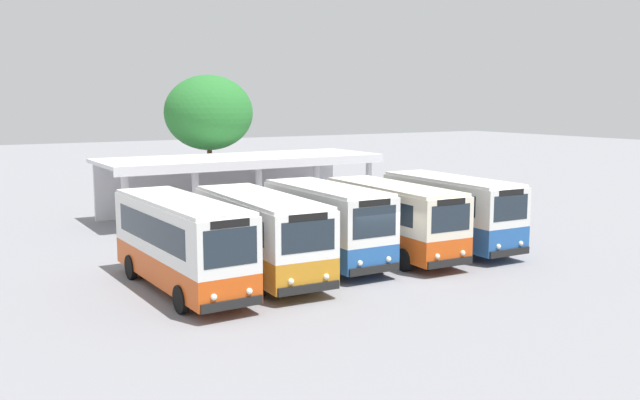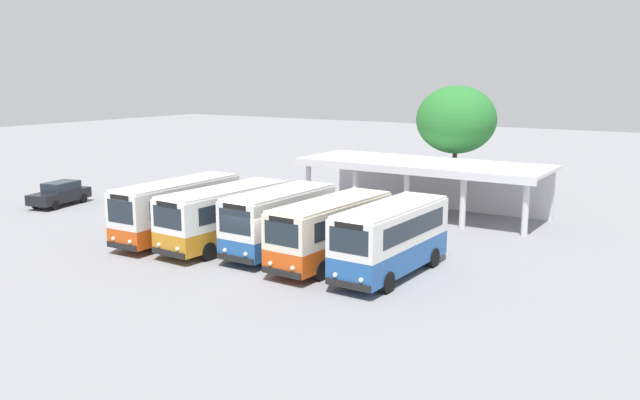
# 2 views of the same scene
# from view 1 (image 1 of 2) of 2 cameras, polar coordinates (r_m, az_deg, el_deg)

# --- Properties ---
(ground_plane) EXTENTS (180.00, 180.00, 0.00)m
(ground_plane) POSITION_cam_1_polar(r_m,az_deg,el_deg) (26.00, 4.31, -6.37)
(ground_plane) COLOR gray
(city_bus_nearest_orange) EXTENTS (2.41, 8.15, 3.19)m
(city_bus_nearest_orange) POSITION_cam_1_polar(r_m,az_deg,el_deg) (24.27, -11.37, -3.29)
(city_bus_nearest_orange) COLOR black
(city_bus_nearest_orange) RESTS_ON ground
(city_bus_second_in_row) EXTENTS (2.71, 8.02, 3.08)m
(city_bus_second_in_row) POSITION_cam_1_polar(r_m,az_deg,el_deg) (25.70, -4.95, -2.63)
(city_bus_second_in_row) COLOR black
(city_bus_second_in_row) RESTS_ON ground
(city_bus_middle_cream) EXTENTS (2.44, 6.86, 3.17)m
(city_bus_middle_cream) POSITION_cam_1_polar(r_m,az_deg,el_deg) (27.53, 0.55, -1.78)
(city_bus_middle_cream) COLOR black
(city_bus_middle_cream) RESTS_ON ground
(city_bus_fourth_amber) EXTENTS (2.52, 7.72, 3.05)m
(city_bus_fourth_amber) POSITION_cam_1_polar(r_m,az_deg,el_deg) (29.14, 6.01, -1.39)
(city_bus_fourth_amber) COLOR black
(city_bus_fourth_amber) RESTS_ON ground
(city_bus_fifth_blue) EXTENTS (2.43, 7.36, 3.17)m
(city_bus_fifth_blue) POSITION_cam_1_polar(r_m,az_deg,el_deg) (31.05, 10.72, -0.78)
(city_bus_fifth_blue) COLOR black
(city_bus_fifth_blue) RESTS_ON ground
(terminal_canopy) EXTENTS (15.70, 5.65, 3.40)m
(terminal_canopy) POSITION_cam_1_polar(r_m,az_deg,el_deg) (39.93, -6.87, 2.55)
(terminal_canopy) COLOR silver
(terminal_canopy) RESTS_ON ground
(waiting_chair_end_by_column) EXTENTS (0.45, 0.45, 0.86)m
(waiting_chair_end_by_column) POSITION_cam_1_polar(r_m,az_deg,el_deg) (38.57, -7.20, -0.81)
(waiting_chair_end_by_column) COLOR slate
(waiting_chair_end_by_column) RESTS_ON ground
(waiting_chair_second_from_end) EXTENTS (0.45, 0.45, 0.86)m
(waiting_chair_second_from_end) POSITION_cam_1_polar(r_m,az_deg,el_deg) (38.79, -6.43, -0.75)
(waiting_chair_second_from_end) COLOR slate
(waiting_chair_second_from_end) RESTS_ON ground
(waiting_chair_middle_seat) EXTENTS (0.45, 0.45, 0.86)m
(waiting_chair_middle_seat) POSITION_cam_1_polar(r_m,az_deg,el_deg) (39.02, -5.66, -0.68)
(waiting_chair_middle_seat) COLOR slate
(waiting_chair_middle_seat) RESTS_ON ground
(waiting_chair_fourth_seat) EXTENTS (0.45, 0.45, 0.86)m
(waiting_chair_fourth_seat) POSITION_cam_1_polar(r_m,az_deg,el_deg) (39.21, -4.88, -0.63)
(waiting_chair_fourth_seat) COLOR slate
(waiting_chair_fourth_seat) RESTS_ON ground
(waiting_chair_fifth_seat) EXTENTS (0.45, 0.45, 0.86)m
(waiting_chair_fifth_seat) POSITION_cam_1_polar(r_m,az_deg,el_deg) (39.47, -4.15, -0.56)
(waiting_chair_fifth_seat) COLOR slate
(waiting_chair_fifth_seat) RESTS_ON ground
(roadside_tree_behind_canopy) EXTENTS (5.48, 5.48, 8.09)m
(roadside_tree_behind_canopy) POSITION_cam_1_polar(r_m,az_deg,el_deg) (43.91, -9.15, 7.10)
(roadside_tree_behind_canopy) COLOR brown
(roadside_tree_behind_canopy) RESTS_ON ground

